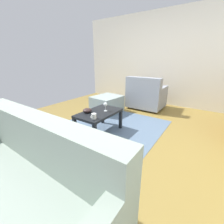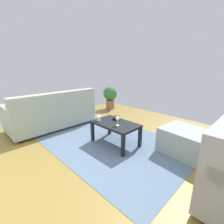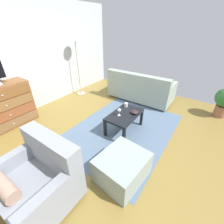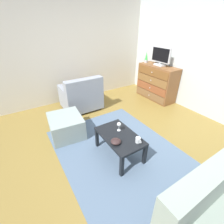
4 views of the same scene
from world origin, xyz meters
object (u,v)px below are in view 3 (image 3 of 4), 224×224
coffee_table (125,116)px  ottoman (122,167)px  standing_lamp (75,43)px  bowl_decorative (135,112)px  mug (126,105)px  dresser (3,107)px  couch_large (140,89)px  wine_glass (119,110)px  armchair (39,179)px

coffee_table → ottoman: size_ratio=1.17×
standing_lamp → bowl_decorative: bearing=-107.6°
ottoman → mug: bearing=28.4°
dresser → mug: dresser is taller
dresser → couch_large: bearing=-31.8°
couch_large → dresser: bearing=148.2°
coffee_table → couch_large: (1.56, 0.41, -0.02)m
dresser → bowl_decorative: (1.46, -2.36, -0.03)m
dresser → mug: (1.62, -2.07, -0.02)m
wine_glass → couch_large: (1.67, 0.35, -0.20)m
dresser → ottoman: dresser is taller
couch_large → mug: bearing=-167.9°
dresser → standing_lamp: bearing=-1.3°
mug → dresser: bearing=128.1°
dresser → armchair: size_ratio=1.26×
armchair → standing_lamp: 3.58m
couch_large → wine_glass: bearing=-168.3°
coffee_table → ottoman: 1.17m
dresser → coffee_table: 2.57m
ottoman → bowl_decorative: bearing=19.9°
wine_glass → mug: bearing=10.1°
dresser → standing_lamp: 2.43m
dresser → couch_large: (2.89, -1.79, -0.15)m
armchair → standing_lamp: (2.71, 2.03, 1.17)m
coffee_table → mug: bearing=25.0°
dresser → bowl_decorative: size_ratio=7.38×
armchair → standing_lamp: bearing=36.8°
wine_glass → standing_lamp: 2.51m
bowl_decorative → couch_large: size_ratio=0.08×
wine_glass → couch_large: 1.72m
dresser → ottoman: 2.80m
ottoman → standing_lamp: size_ratio=0.39×
wine_glass → armchair: 1.75m
standing_lamp → mug: bearing=-105.8°
wine_glass → mug: 0.41m
coffee_table → mug: size_ratio=7.18×
bowl_decorative → ottoman: 1.24m
couch_large → armchair: armchair is taller
armchair → ottoman: size_ratio=1.29×
mug → ottoman: bearing=-151.6°
wine_glass → couch_large: size_ratio=0.09×
dresser → coffee_table: size_ratio=1.39×
bowl_decorative → couch_large: 1.55m
mug → bowl_decorative: bearing=-119.0°
couch_large → ottoman: bearing=-159.2°
coffee_table → armchair: size_ratio=0.91×
dresser → coffee_table: dresser is taller
mug → coffee_table: bearing=-155.0°
coffee_table → mug: 0.33m
dresser → standing_lamp: standing_lamp is taller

